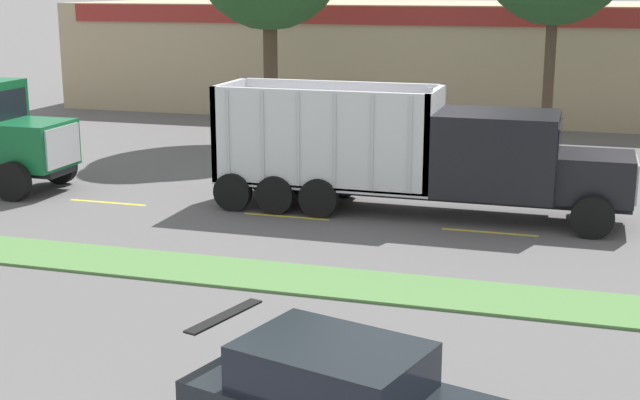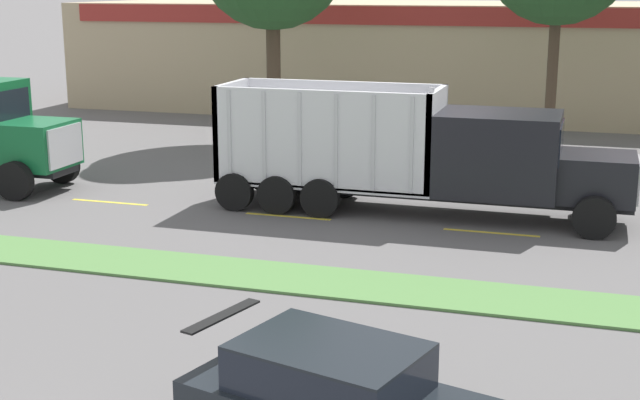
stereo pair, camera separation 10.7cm
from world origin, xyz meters
The scene contains 6 objects.
grass_verge centered at (0.00, 9.90, 0.03)m, with size 120.00×1.85×0.06m, color #517F42.
centre_line_3 centered at (-7.02, 14.83, 0.00)m, with size 2.40×0.14×0.01m, color yellow.
centre_line_4 centered at (-1.62, 14.83, 0.00)m, with size 2.40×0.14×0.01m, color yellow.
centre_line_5 centered at (3.78, 14.83, 0.00)m, with size 2.40×0.14×0.01m, color yellow.
dump_truck_trail centered at (2.46, 16.24, 1.54)m, with size 11.07×2.71×3.52m.
store_building_backdrop centered at (1.64, 37.74, 2.58)m, with size 41.69×12.10×5.16m.
Camera 1 is at (5.94, -7.01, 6.09)m, focal length 50.00 mm.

